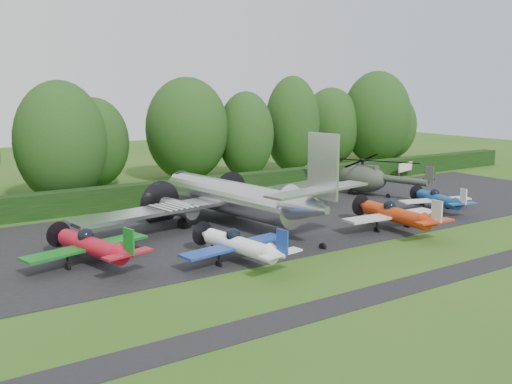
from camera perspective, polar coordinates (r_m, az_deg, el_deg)
ground at (r=35.95m, az=8.55°, el=-6.33°), size 160.00×160.00×0.00m
apron at (r=43.63m, az=-0.21°, el=-3.20°), size 70.00×18.00×0.01m
taxiway_verge at (r=31.96m, az=15.79°, el=-8.78°), size 70.00×2.00×0.00m
hedgerow at (r=52.98m, az=-6.70°, el=-0.82°), size 90.00×1.60×2.00m
transport_plane at (r=42.76m, az=-2.31°, el=-0.53°), size 24.23×18.58×7.77m
light_plane_red at (r=34.63m, az=-16.09°, el=-5.17°), size 7.69×8.09×2.96m
light_plane_white at (r=33.73m, az=-1.65°, el=-5.29°), size 7.26×7.64×2.79m
light_plane_orange at (r=42.37m, az=13.79°, el=-2.19°), size 7.82×8.22×3.00m
light_plane_blue at (r=50.26m, az=17.77°, el=-0.67°), size 6.47×6.80×2.49m
helicopter at (r=55.95m, az=10.62°, el=1.61°), size 10.75×12.58×3.46m
sign_board at (r=67.48m, az=14.71°, el=2.37°), size 3.14×0.12×1.77m
tree_0 at (r=78.84m, az=11.97°, el=7.27°), size 9.18×9.18×12.42m
tree_1 at (r=86.46m, az=13.57°, el=6.44°), size 6.74×6.74×9.33m
tree_4 at (r=76.94m, az=7.48°, el=6.52°), size 7.72×7.72×10.24m
tree_5 at (r=61.43m, az=-15.90°, el=4.78°), size 7.21×7.21×9.29m
tree_6 at (r=63.73m, az=-6.90°, el=6.25°), size 9.18×9.18×11.41m
tree_7 at (r=53.69m, az=-18.95°, el=4.72°), size 8.09×8.09×10.94m
tree_9 at (r=65.14m, az=-1.02°, el=5.72°), size 6.39×6.39×9.85m
tree_11 at (r=69.69m, az=3.64°, el=6.75°), size 6.67×6.67×11.64m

